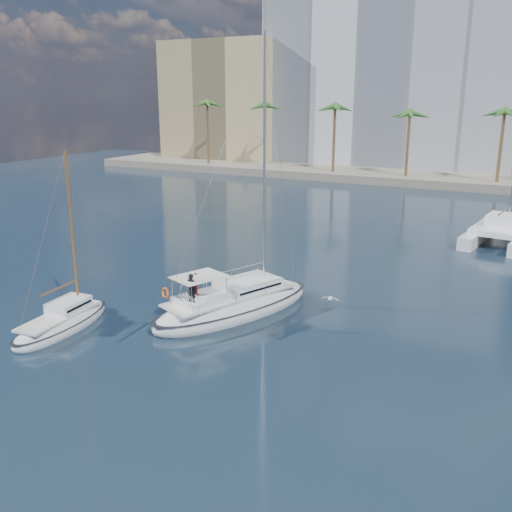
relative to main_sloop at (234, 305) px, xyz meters
The scene contains 10 objects.
ground 2.75m from the main_sloop, 25.16° to the right, with size 160.00×160.00×0.00m, color black.
quay 59.90m from the main_sloop, 87.67° to the left, with size 120.00×14.00×1.20m, color gray.
building_modern 73.73m from the main_sloop, 97.58° to the left, with size 42.00×16.00×28.00m, color silver.
building_tan_left 79.24m from the main_sloop, 120.24° to the left, with size 22.00×14.00×22.00m, color tan.
palm_left 64.89m from the main_sloop, 119.47° to the left, with size 3.60×3.60×12.30m.
palm_centre 56.75m from the main_sloop, 87.50° to the left, with size 3.60×3.60×12.30m.
main_sloop is the anchor object (origin of this frame).
small_sloop 9.86m from the main_sloop, 138.25° to the right, with size 2.88×7.40×10.40m.
catamaran 28.79m from the main_sloop, 63.58° to the left, with size 6.45×10.93×15.31m.
seagull 6.21m from the main_sloop, 42.03° to the left, with size 1.17×0.50×0.22m.
Camera 1 is at (13.56, -26.75, 12.76)m, focal length 40.00 mm.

